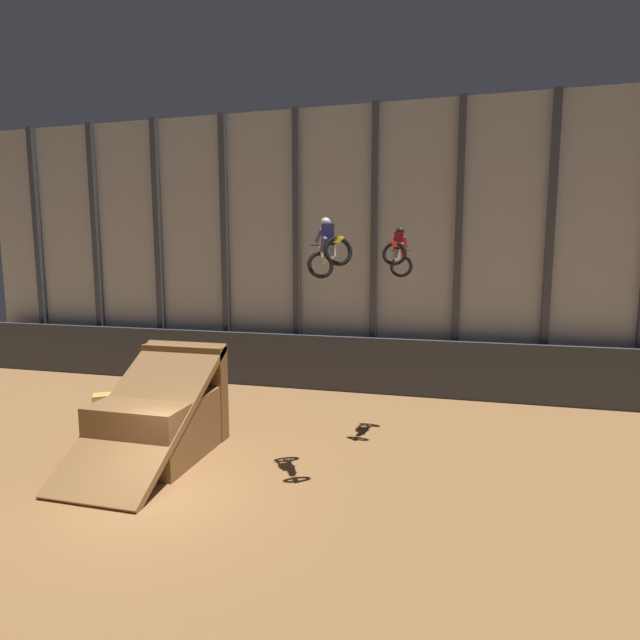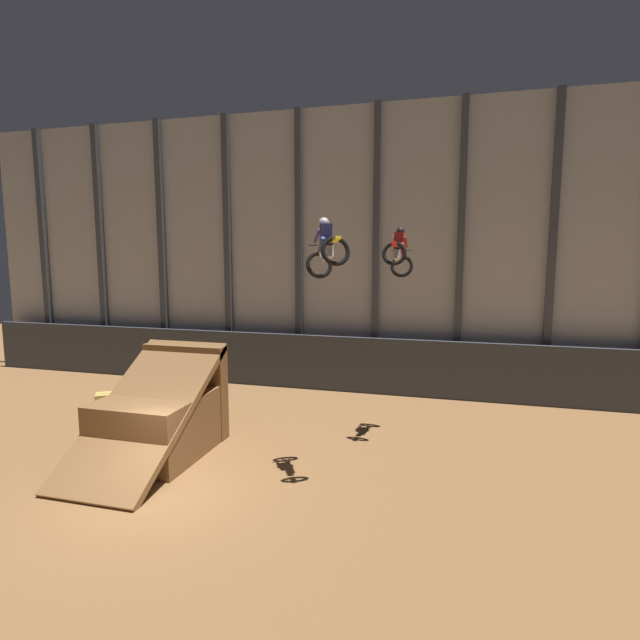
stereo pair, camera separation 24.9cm
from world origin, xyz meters
name	(u,v)px [view 1 (the left image)]	position (x,y,z in m)	size (l,w,h in m)	color
ground_plane	(160,500)	(0.00, 0.00, 0.00)	(60.00, 60.00, 0.00)	olive
arena_back_wall	(298,250)	(0.00, 11.26, 5.93)	(32.00, 0.40, 11.86)	#ADB2B7
lower_barrier	(292,361)	(0.00, 10.35, 1.17)	(31.36, 0.20, 2.34)	#383D47
dirt_ramp	(163,417)	(-1.50, 2.66, 1.06)	(2.70, 4.98, 3.11)	brown
rider_bike_left_air	(328,249)	(3.47, 2.54, 5.88)	(1.50, 1.78, 1.61)	black
rider_bike_right_air	(398,253)	(4.90, 5.88, 5.80)	(0.84, 1.72, 1.62)	black
hay_bale_trackside	(106,401)	(-5.88, 5.77, 0.28)	(1.08, 1.00, 0.57)	#CCB751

